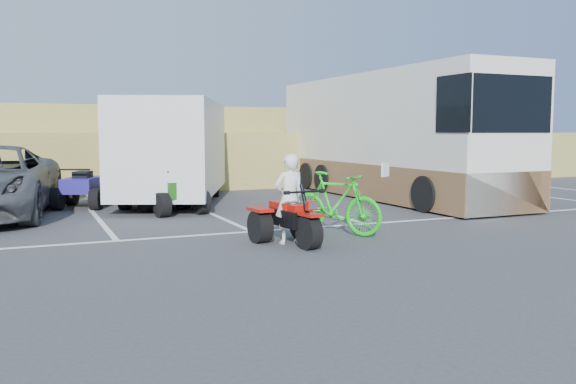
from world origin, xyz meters
name	(u,v)px	position (x,y,z in m)	size (l,w,h in m)	color
ground	(300,253)	(0.00, 0.00, 0.00)	(100.00, 100.00, 0.00)	#3B3B3E
parking_stripes	(262,219)	(0.87, 4.07, 0.00)	(28.00, 5.16, 0.01)	white
grass_embankment	(140,147)	(0.00, 15.48, 1.42)	(40.00, 8.50, 3.10)	olive
red_trike_atv	(293,245)	(0.21, 0.76, 0.00)	(1.20, 1.60, 1.04)	#AB1109
rider	(289,199)	(0.19, 0.91, 0.83)	(0.60, 0.40, 1.65)	white
green_dirt_bike	(335,203)	(1.44, 1.49, 0.63)	(0.59, 2.08, 1.25)	#14BF19
cargo_trailer	(173,148)	(-0.30, 8.21, 1.57)	(4.62, 6.70, 2.90)	silver
rv_motorhome	(390,145)	(6.33, 7.11, 1.62)	(2.71, 10.43, 3.74)	silver
quad_atv_blue	(84,207)	(-2.82, 7.98, 0.00)	(1.26, 1.69, 1.10)	navy
quad_atv_green	(174,213)	(-0.84, 5.88, 0.00)	(1.29, 1.72, 1.13)	#1A5613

